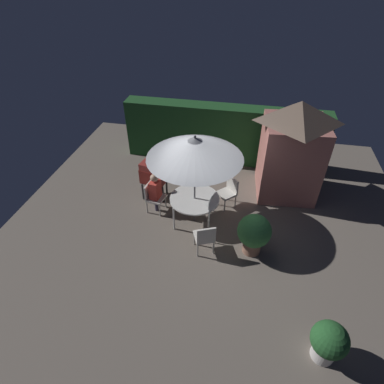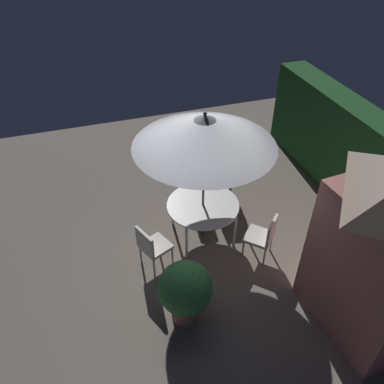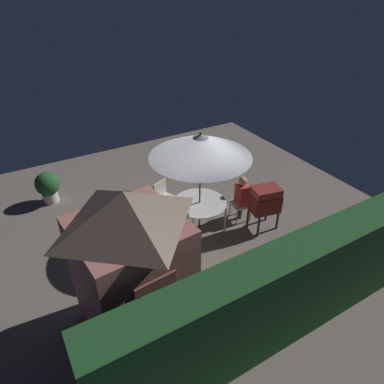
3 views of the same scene
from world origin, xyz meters
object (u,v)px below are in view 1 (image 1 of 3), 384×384
Objects in this scene: patio_umbrella at (195,148)px; chair_toward_hedge at (229,191)px; potted_plant_by_grill at (329,342)px; chair_far_side at (205,237)px; person_in_red at (155,189)px; potted_plant_by_shed at (254,233)px; bbq_grill at (153,173)px; chair_near_shed at (153,195)px; garden_shed at (292,149)px; patio_table at (195,200)px.

patio_umbrella is 2.93× the size of chair_toward_hedge.
chair_toward_hedge is 4.60m from potted_plant_by_grill.
person_in_red is (-1.62, 1.28, 0.26)m from chair_far_side.
chair_toward_hedge is 0.98× the size of potted_plant_by_grill.
chair_toward_hedge is at bearing 114.78° from potted_plant_by_shed.
bbq_grill is 3.44m from potted_plant_by_shed.
bbq_grill reaches higher than chair_near_shed.
patio_umbrella is 2.18m from chair_near_shed.
potted_plant_by_grill is (1.43, -2.35, -0.12)m from potted_plant_by_shed.
chair_toward_hedge is (2.07, 0.64, 0.00)m from chair_near_shed.
chair_far_side is at bearing -37.34° from chair_near_shed.
bbq_grill reaches higher than potted_plant_by_grill.
chair_far_side is (-2.00, -2.98, -0.96)m from garden_shed.
person_in_red is at bearing 141.17° from potted_plant_by_grill.
potted_plant_by_shed is 2.75m from potted_plant_by_grill.
chair_far_side is 1.19m from potted_plant_by_shed.
bbq_grill is at bearing 137.86° from potted_plant_by_grill.
patio_umbrella reaches higher than potted_plant_by_shed.
chair_near_shed is 2.17m from chair_toward_hedge.
chair_near_shed and chair_toward_hedge have the same top height.
chair_near_shed is 3.04m from potted_plant_by_shed.
chair_near_shed and chair_far_side have the same top height.
potted_plant_by_shed is at bearing -20.43° from person_in_red.
patio_table is at bearing -9.41° from person_in_red.
potted_plant_by_shed is 2.96m from person_in_red.
bbq_grill is at bearing 134.01° from chair_far_side.
potted_plant_by_shed is at bearing 121.35° from potted_plant_by_grill.
person_in_red reaches higher than chair_near_shed.
patio_table is 1.48× the size of chair_near_shed.
garden_shed is 5.20m from potted_plant_by_grill.
bbq_grill is 2.68m from chair_far_side.
chair_near_shed is 0.28m from person_in_red.
chair_near_shed is at bearing 170.59° from patio_umbrella.
patio_umbrella is at bearing -30.69° from bbq_grill.
chair_toward_hedge is (0.84, 0.85, -1.79)m from patio_umbrella.
chair_far_side is 0.98× the size of potted_plant_by_grill.
potted_plant_by_shed is at bearing -20.12° from chair_near_shed.
patio_table is 1.17m from person_in_red.
patio_table is 1.48× the size of chair_toward_hedge.
bbq_grill reaches higher than potted_plant_by_shed.
chair_near_shed is 0.71× the size of person_in_red.
chair_toward_hedge is at bearing 0.68° from bbq_grill.
chair_toward_hedge is (0.84, 0.85, -0.21)m from patio_table.
bbq_grill is at bearing 151.03° from potted_plant_by_shed.
potted_plant_by_grill reaches higher than chair_far_side.
person_in_red is at bearing -69.74° from bbq_grill.
patio_table is at bearing -134.70° from chair_toward_hedge.
garden_shed is 4.06m from person_in_red.
bbq_grill is 0.95× the size of person_in_red.
chair_far_side is 1.98m from chair_toward_hedge.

